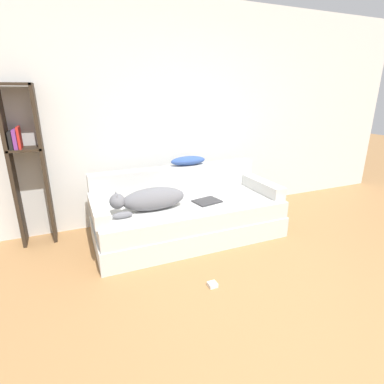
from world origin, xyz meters
The scene contains 11 objects.
ground_plane centered at (0.00, 0.00, 0.00)m, with size 20.00×20.00×0.00m, color #9E7042.
wall_back centered at (0.00, 2.54, 1.35)m, with size 7.21×0.06×2.70m.
couch centered at (-0.18, 1.79, 0.21)m, with size 2.13×0.94×0.43m.
couch_backrest centered at (-0.18, 2.19, 0.59)m, with size 2.09×0.15×0.33m.
couch_arm_left centered at (-1.17, 1.78, 0.50)m, with size 0.15×0.75×0.14m.
couch_arm_right centered at (0.82, 1.78, 0.50)m, with size 0.15×0.75×0.14m.
dog centered at (-0.65, 1.72, 0.55)m, with size 0.80×0.26×0.24m.
laptop centered at (0.02, 1.71, 0.44)m, with size 0.33×0.28×0.02m.
throw_pillow centered at (-0.01, 2.20, 0.81)m, with size 0.45×0.18×0.11m.
bookshelf centered at (-1.79, 2.36, 0.94)m, with size 0.35×0.26×1.71m.
power_adapter centered at (-0.35, 0.81, 0.02)m, with size 0.08×0.08×0.04m.
Camera 1 is at (-1.39, -1.17, 1.64)m, focal length 28.00 mm.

